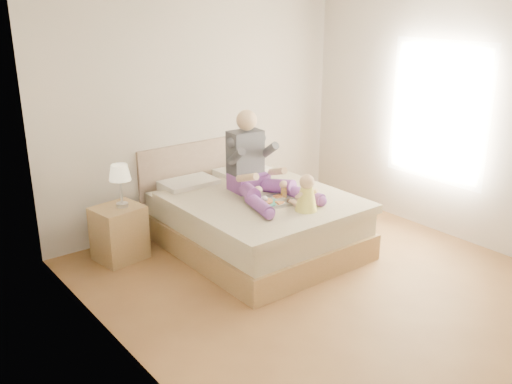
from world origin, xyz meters
TOP-DOWN VIEW (x-y plane):
  - room at (0.08, 0.01)m, footprint 4.02×4.22m
  - bed at (0.00, 1.08)m, footprint 1.70×2.18m
  - nightstand at (-1.31, 1.65)m, footprint 0.53×0.49m
  - lamp at (-1.26, 1.63)m, footprint 0.22×0.22m
  - adult at (0.04, 1.07)m, footprint 0.78×1.12m
  - tray at (-0.02, 0.71)m, footprint 0.48×0.40m
  - baby at (0.12, 0.34)m, footprint 0.25×0.34m

SIDE VIEW (x-z plane):
  - nightstand at x=-1.31m, z-range 0.00..0.58m
  - bed at x=0.00m, z-range -0.18..0.82m
  - tray at x=-0.02m, z-range 0.58..0.70m
  - baby at x=0.12m, z-range 0.57..0.95m
  - adult at x=0.04m, z-range 0.42..1.34m
  - lamp at x=-1.26m, z-range 0.70..1.15m
  - room at x=0.08m, z-range 0.15..2.87m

